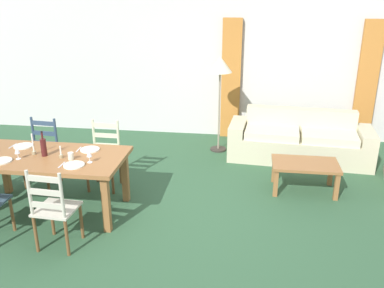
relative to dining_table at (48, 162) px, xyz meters
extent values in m
cube|color=#2E5336|center=(1.49, 0.02, -0.67)|extent=(9.60, 9.60, 0.02)
cube|color=silver|center=(1.49, 3.32, 0.69)|extent=(9.60, 0.16, 2.70)
cube|color=#BE7531|center=(2.07, 3.18, 0.44)|extent=(0.35, 0.08, 2.20)
cube|color=#BE7531|center=(4.47, 3.18, 0.44)|extent=(0.35, 0.08, 2.20)
cube|color=#925F34|center=(0.00, 0.00, 0.06)|extent=(1.90, 0.96, 0.05)
cube|color=#925F34|center=(0.85, -0.38, -0.31)|extent=(0.08, 0.08, 0.70)
cube|color=#925F34|center=(-0.85, 0.38, -0.31)|extent=(0.08, 0.08, 0.70)
cube|color=#925F34|center=(0.85, 0.38, -0.31)|extent=(0.08, 0.08, 0.70)
cylinder|color=brown|center=(-0.24, -0.53, -0.45)|extent=(0.04, 0.04, 0.43)
cube|color=beige|center=(0.42, -0.72, -0.22)|extent=(0.44, 0.43, 0.03)
cylinder|color=brown|center=(0.25, -0.54, -0.45)|extent=(0.04, 0.04, 0.43)
cylinder|color=brown|center=(0.61, -0.56, -0.45)|extent=(0.04, 0.04, 0.43)
cylinder|color=brown|center=(0.23, -0.88, -0.45)|extent=(0.04, 0.04, 0.43)
cylinder|color=brown|center=(0.59, -0.90, -0.45)|extent=(0.04, 0.04, 0.43)
cylinder|color=beige|center=(0.23, -0.88, 0.05)|extent=(0.04, 0.04, 0.50)
cylinder|color=beige|center=(0.59, -0.90, 0.05)|extent=(0.04, 0.04, 0.50)
cube|color=beige|center=(0.41, -0.89, -0.08)|extent=(0.38, 0.05, 0.06)
cube|color=beige|center=(0.41, -0.89, 0.07)|extent=(0.38, 0.05, 0.06)
cube|color=beige|center=(0.41, -0.89, 0.22)|extent=(0.38, 0.05, 0.06)
cube|color=#30455D|center=(-0.48, 0.68, -0.22)|extent=(0.45, 0.43, 0.03)
cylinder|color=brown|center=(-0.31, 0.49, -0.45)|extent=(0.04, 0.04, 0.43)
cylinder|color=brown|center=(-0.67, 0.52, -0.45)|extent=(0.04, 0.04, 0.43)
cylinder|color=brown|center=(-0.28, 0.83, -0.45)|extent=(0.04, 0.04, 0.43)
cylinder|color=brown|center=(-0.64, 0.86, -0.45)|extent=(0.04, 0.04, 0.43)
cylinder|color=#30455D|center=(-0.28, 0.83, 0.05)|extent=(0.04, 0.04, 0.50)
cylinder|color=#30455D|center=(-0.64, 0.86, 0.05)|extent=(0.04, 0.04, 0.50)
cube|color=#30455D|center=(-0.46, 0.85, -0.08)|extent=(0.38, 0.05, 0.06)
cube|color=#30455D|center=(-0.46, 0.85, 0.07)|extent=(0.38, 0.05, 0.06)
cube|color=#30455D|center=(-0.46, 0.85, 0.22)|extent=(0.38, 0.05, 0.06)
cube|color=beige|center=(0.44, 0.71, -0.22)|extent=(0.43, 0.41, 0.03)
cylinder|color=brown|center=(0.62, 0.54, -0.45)|extent=(0.04, 0.04, 0.43)
cylinder|color=brown|center=(0.26, 0.54, -0.45)|extent=(0.04, 0.04, 0.43)
cylinder|color=brown|center=(0.62, 0.88, -0.45)|extent=(0.04, 0.04, 0.43)
cylinder|color=brown|center=(0.26, 0.88, -0.45)|extent=(0.04, 0.04, 0.43)
cylinder|color=beige|center=(0.62, 0.88, 0.05)|extent=(0.04, 0.04, 0.50)
cylinder|color=beige|center=(0.26, 0.88, 0.05)|extent=(0.04, 0.04, 0.50)
cube|color=beige|center=(0.44, 0.88, -0.08)|extent=(0.38, 0.03, 0.06)
cube|color=beige|center=(0.44, 0.88, 0.07)|extent=(0.38, 0.03, 0.06)
cube|color=beige|center=(0.44, 0.88, 0.22)|extent=(0.38, 0.03, 0.06)
cylinder|color=white|center=(-0.45, -0.25, 0.10)|extent=(0.24, 0.24, 0.02)
cylinder|color=white|center=(0.45, -0.25, 0.10)|extent=(0.24, 0.24, 0.02)
cube|color=silver|center=(0.30, -0.25, 0.09)|extent=(0.02, 0.17, 0.01)
cylinder|color=white|center=(-0.45, 0.25, 0.10)|extent=(0.24, 0.24, 0.02)
cube|color=silver|center=(-0.60, 0.25, 0.09)|extent=(0.02, 0.17, 0.01)
cylinder|color=white|center=(0.45, 0.25, 0.10)|extent=(0.24, 0.24, 0.02)
cube|color=silver|center=(0.30, 0.25, 0.09)|extent=(0.02, 0.17, 0.01)
cylinder|color=#471919|center=(-0.03, 0.00, 0.20)|extent=(0.07, 0.07, 0.22)
cylinder|color=#471919|center=(-0.03, 0.00, 0.35)|extent=(0.02, 0.02, 0.08)
cylinder|color=black|center=(-0.03, 0.00, 0.39)|extent=(0.03, 0.03, 0.02)
cylinder|color=white|center=(-0.29, -0.15, 0.09)|extent=(0.06, 0.06, 0.01)
cylinder|color=white|center=(-0.29, -0.15, 0.13)|extent=(0.01, 0.01, 0.07)
cone|color=white|center=(-0.29, -0.15, 0.21)|extent=(0.06, 0.06, 0.08)
cylinder|color=white|center=(0.60, -0.13, 0.09)|extent=(0.06, 0.06, 0.01)
cylinder|color=white|center=(0.60, -0.13, 0.13)|extent=(0.01, 0.01, 0.07)
cone|color=white|center=(0.60, -0.13, 0.21)|extent=(0.06, 0.06, 0.08)
cylinder|color=beige|center=(0.34, -0.07, 0.13)|extent=(0.07, 0.07, 0.09)
cylinder|color=#998C66|center=(-0.18, 0.02, 0.11)|extent=(0.05, 0.05, 0.04)
cylinder|color=white|center=(-0.18, 0.02, 0.24)|extent=(0.02, 0.02, 0.23)
cylinder|color=#998C66|center=(0.20, -0.04, 0.11)|extent=(0.05, 0.05, 0.04)
cylinder|color=white|center=(0.20, -0.04, 0.18)|extent=(0.02, 0.02, 0.11)
cube|color=beige|center=(3.27, 2.16, -0.46)|extent=(1.86, 0.94, 0.40)
cube|color=beige|center=(3.30, 2.46, -0.26)|extent=(1.81, 0.34, 0.80)
cube|color=beige|center=(4.29, 2.08, -0.37)|extent=(0.30, 0.82, 0.58)
cube|color=beige|center=(2.26, 2.24, -0.37)|extent=(0.30, 0.82, 0.58)
cube|color=beige|center=(3.72, 2.08, -0.20)|extent=(0.91, 0.70, 0.12)
cube|color=beige|center=(2.82, 2.15, -0.20)|extent=(0.91, 0.70, 0.12)
cube|color=#925F34|center=(3.23, 1.01, -0.26)|extent=(0.90, 0.56, 0.04)
cube|color=#925F34|center=(2.83, 0.78, -0.47)|extent=(0.06, 0.06, 0.38)
cube|color=#925F34|center=(3.63, 0.78, -0.47)|extent=(0.06, 0.06, 0.38)
cube|color=#925F34|center=(2.83, 1.24, -0.47)|extent=(0.06, 0.06, 0.38)
cube|color=#925F34|center=(3.63, 1.24, -0.47)|extent=(0.06, 0.06, 0.38)
cylinder|color=#332D28|center=(1.92, 2.41, -0.65)|extent=(0.28, 0.28, 0.03)
cylinder|color=gray|center=(1.92, 2.41, 0.04)|extent=(0.03, 0.03, 1.35)
cone|color=beige|center=(1.92, 2.41, 0.85)|extent=(0.40, 0.40, 0.26)
camera|label=1|loc=(2.40, -4.39, 1.99)|focal=38.63mm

